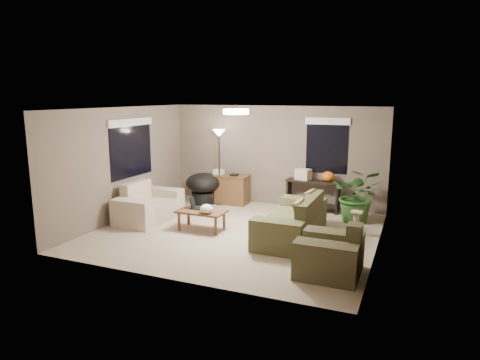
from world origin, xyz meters
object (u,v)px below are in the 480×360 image
at_px(loveseat, 148,207).
at_px(papasan_chair, 203,186).
at_px(coffee_table, 201,213).
at_px(desk, 228,189).
at_px(main_sofa, 293,223).
at_px(console_table, 313,193).
at_px(houseplant, 358,201).
at_px(armchair, 330,256).
at_px(cat_scratching_post, 356,225).
at_px(floor_lamp, 219,142).

distance_m(loveseat, papasan_chair, 1.86).
bearing_deg(papasan_chair, loveseat, -104.43).
height_order(coffee_table, papasan_chair, papasan_chair).
bearing_deg(desk, coffee_table, -79.32).
height_order(coffee_table, desk, desk).
relative_size(main_sofa, console_table, 1.69).
height_order(loveseat, houseplant, houseplant).
distance_m(armchair, papasan_chair, 5.03).
xyz_separation_m(main_sofa, houseplant, (1.01, 1.60, 0.18)).
distance_m(loveseat, coffee_table, 1.47).
bearing_deg(cat_scratching_post, loveseat, -171.40).
height_order(desk, floor_lamp, floor_lamp).
distance_m(papasan_chair, floor_lamp, 1.21).
xyz_separation_m(main_sofa, desk, (-2.31, 2.00, 0.08)).
relative_size(console_table, houseplant, 1.08).
bearing_deg(coffee_table, desk, 100.68).
distance_m(coffee_table, papasan_chair, 2.24).
relative_size(desk, floor_lamp, 0.58).
distance_m(console_table, cat_scratching_post, 1.96).
relative_size(armchair, houseplant, 0.83).
height_order(loveseat, floor_lamp, floor_lamp).
relative_size(console_table, floor_lamp, 0.68).
height_order(console_table, floor_lamp, floor_lamp).
height_order(loveseat, coffee_table, loveseat).
distance_m(armchair, desk, 4.78).
bearing_deg(desk, papasan_chair, -155.22).
relative_size(coffee_table, desk, 0.91).
distance_m(main_sofa, console_table, 2.14).
height_order(coffee_table, console_table, console_table).
xyz_separation_m(console_table, houseplant, (1.12, -0.53, 0.03)).
xyz_separation_m(armchair, coffee_table, (-2.89, 1.18, 0.06)).
xyz_separation_m(loveseat, console_table, (3.23, 2.18, 0.14)).
height_order(armchair, desk, armchair).
xyz_separation_m(main_sofa, cat_scratching_post, (1.11, 0.62, -0.08)).
bearing_deg(console_table, houseplant, -25.30).
distance_m(loveseat, houseplant, 4.66).
bearing_deg(houseplant, papasan_chair, 177.95).
bearing_deg(main_sofa, houseplant, 57.77).
distance_m(main_sofa, papasan_chair, 3.37).
relative_size(main_sofa, loveseat, 1.37).
height_order(main_sofa, cat_scratching_post, main_sofa).
bearing_deg(papasan_chair, console_table, 8.06).
xyz_separation_m(main_sofa, papasan_chair, (-2.88, 1.74, 0.17)).
distance_m(armchair, floor_lamp, 4.98).
xyz_separation_m(papasan_chair, cat_scratching_post, (4.00, -1.12, -0.25)).
distance_m(loveseat, floor_lamp, 2.47).
bearing_deg(houseplant, main_sofa, -122.23).
relative_size(main_sofa, armchair, 2.20).
bearing_deg(houseplant, loveseat, -159.21).
height_order(houseplant, cat_scratching_post, houseplant).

